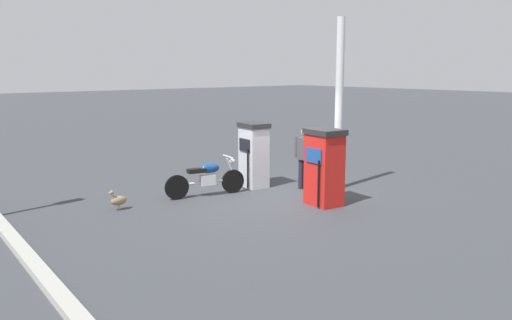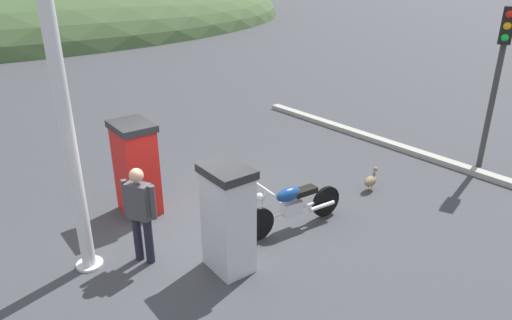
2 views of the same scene
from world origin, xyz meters
The scene contains 8 objects.
ground_plane centered at (0.00, 0.00, 0.00)m, with size 120.00×120.00×0.00m, color #383A3F.
fuel_pump_near centered at (-0.23, -1.22, 0.84)m, with size 0.69×0.84×1.65m.
fuel_pump_far centered at (-0.23, 1.22, 0.87)m, with size 0.76×0.90×1.71m.
motorcycle_near_pump centered at (1.28, -1.15, 0.45)m, with size 1.99×0.72×0.93m.
attendant_person centered at (-1.03, -0.18, 0.88)m, with size 0.32×0.56×1.55m.
wandering_duck centered at (3.48, -1.33, 0.22)m, with size 0.45×0.21×0.46m.
canopy_support_pole centered at (-1.71, 0.31, 2.05)m, with size 0.40×0.40×4.25m.
road_edge_kerb centered at (5.92, 0.00, 0.06)m, with size 0.84×7.64×0.12m.
Camera 1 is at (8.37, 9.12, 3.02)m, focal length 37.38 mm.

